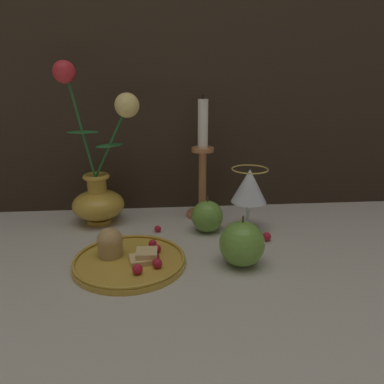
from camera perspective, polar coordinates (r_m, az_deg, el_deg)
The scene contains 9 objects.
ground_plane at distance 0.77m, azimuth -4.63°, elevation -8.34°, with size 2.40×2.40×0.00m, color #B7B2A3.
vase at distance 0.88m, azimuth -14.17°, elevation 1.35°, with size 0.17×0.12×0.36m.
plate_with_pastries at distance 0.71m, azimuth -10.12°, elevation -9.76°, with size 0.21×0.21×0.07m.
wine_glass at distance 0.83m, azimuth 8.52°, elevation 0.61°, with size 0.08×0.08×0.14m.
candlestick at distance 0.89m, azimuth 1.44°, elevation 3.30°, with size 0.08×0.08×0.29m.
apple_beside_vase at distance 0.69m, azimuth 7.40°, elevation -7.82°, with size 0.08×0.08×0.10m.
apple_near_glass at distance 0.83m, azimuth 2.15°, elevation -3.75°, with size 0.07×0.07×0.08m.
berry_near_plate at distance 0.81m, azimuth 11.11°, elevation -6.68°, with size 0.02×0.02×0.02m, color #AD192D.
berry_front_center at distance 0.84m, azimuth -5.44°, elevation -5.61°, with size 0.01×0.01×0.01m, color #AD192D.
Camera 1 is at (0.00, -0.69, 0.34)m, focal length 35.00 mm.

